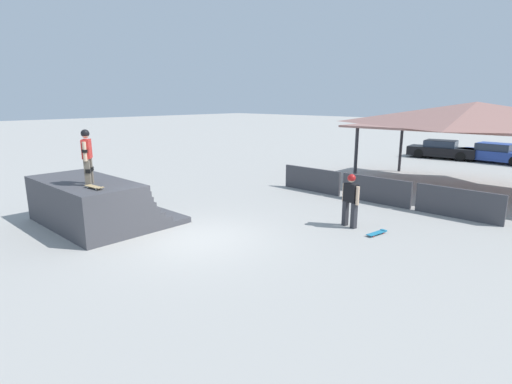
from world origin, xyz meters
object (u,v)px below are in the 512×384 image
object	(u,v)px
parked_car_black	(441,150)
parked_car_blue	(496,154)
skater_on_deck	(87,153)
skateboard_on_deck	(95,187)
bystander_walking	(351,196)
skateboard_on_ground	(377,233)

from	to	relation	value
parked_car_black	parked_car_blue	bearing A→B (deg)	-1.59
skater_on_deck	parked_car_blue	distance (m)	25.10
skateboard_on_deck	bystander_walking	size ratio (longest dim) A/B	0.44
bystander_walking	skateboard_on_deck	bearing A→B (deg)	63.47
bystander_walking	skateboard_on_ground	size ratio (longest dim) A/B	2.13
skater_on_deck	skateboard_on_deck	world-z (taller)	skater_on_deck
skateboard_on_deck	parked_car_blue	world-z (taller)	skateboard_on_deck
parked_car_black	parked_car_blue	size ratio (longest dim) A/B	1.01
parked_car_blue	parked_car_black	bearing A→B (deg)	-168.73
skateboard_on_ground	parked_car_blue	distance (m)	18.65
skater_on_deck	bystander_walking	distance (m)	8.27
skateboard_on_deck	skateboard_on_ground	size ratio (longest dim) A/B	0.94
bystander_walking	parked_car_blue	world-z (taller)	bystander_walking
parked_car_blue	skateboard_on_deck	bearing A→B (deg)	-95.54
skater_on_deck	parked_car_black	distance (m)	24.26
skateboard_on_ground	parked_car_black	world-z (taller)	parked_car_black
bystander_walking	skateboard_on_ground	xyz separation A→B (m)	(1.04, -0.10, -0.97)
skater_on_deck	skateboard_on_ground	xyz separation A→B (m)	(6.67, 5.78, -2.41)
skater_on_deck	skateboard_on_deck	bearing A→B (deg)	21.71
skateboard_on_deck	skateboard_on_ground	distance (m)	8.57
skateboard_on_deck	skateboard_on_ground	xyz separation A→B (m)	(5.97, 5.96, -1.50)
parked_car_blue	skateboard_on_ground	bearing A→B (deg)	-80.97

